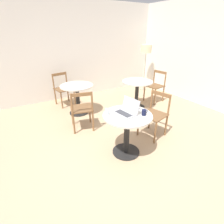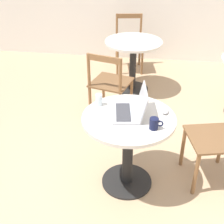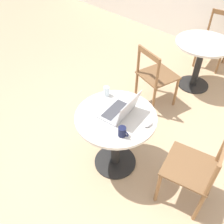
{
  "view_description": "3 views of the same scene",
  "coord_description": "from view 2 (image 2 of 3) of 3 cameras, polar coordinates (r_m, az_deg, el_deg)",
  "views": [
    {
      "loc": [
        -1.29,
        -1.93,
        1.96
      ],
      "look_at": [
        0.11,
        0.41,
        0.65
      ],
      "focal_mm": 28.0,
      "sensor_mm": 36.0,
      "label": 1
    },
    {
      "loc": [
        0.36,
        -2.12,
        2.12
      ],
      "look_at": [
        0.0,
        0.35,
        0.59
      ],
      "focal_mm": 50.0,
      "sensor_mm": 36.0,
      "label": 2
    },
    {
      "loc": [
        1.34,
        -1.2,
        2.37
      ],
      "look_at": [
        0.01,
        0.19,
        0.58
      ],
      "focal_mm": 40.0,
      "sensor_mm": 36.0,
      "label": 3
    }
  ],
  "objects": [
    {
      "name": "chair_far_back",
      "position": [
        5.15,
        3.16,
        12.61
      ],
      "size": [
        0.51,
        0.51,
        0.87
      ],
      "color": "brown",
      "rests_on": "ground_plane"
    },
    {
      "name": "chair_near_right",
      "position": [
        2.96,
        18.81,
        -4.65
      ],
      "size": [
        0.53,
        0.53,
        0.87
      ],
      "color": "brown",
      "rests_on": "ground_plane"
    },
    {
      "name": "mouse",
      "position": [
        2.67,
        9.68,
        0.2
      ],
      "size": [
        0.06,
        0.1,
        0.03
      ],
      "color": "#B7B7BC",
      "rests_on": "cafe_table_near"
    },
    {
      "name": "laptop",
      "position": [
        2.6,
        3.48,
        0.53
      ],
      "size": [
        0.32,
        0.38,
        0.23
      ],
      "color": "#B7B7BC",
      "rests_on": "cafe_table_near"
    },
    {
      "name": "chair_far_front",
      "position": [
        3.74,
        -0.41,
        5.07
      ],
      "size": [
        0.54,
        0.54,
        0.87
      ],
      "color": "brown",
      "rests_on": "ground_plane"
    },
    {
      "name": "cafe_table_far",
      "position": [
        4.4,
        3.89,
        10.41
      ],
      "size": [
        0.79,
        0.79,
        0.73
      ],
      "color": "black",
      "rests_on": "ground_plane"
    },
    {
      "name": "cafe_table_near",
      "position": [
        2.7,
        2.98,
        -4.43
      ],
      "size": [
        0.79,
        0.79,
        0.73
      ],
      "color": "black",
      "rests_on": "ground_plane"
    },
    {
      "name": "mug",
      "position": [
        2.44,
        7.75,
        -2.11
      ],
      "size": [
        0.11,
        0.07,
        0.09
      ],
      "color": "#141938",
      "rests_on": "cafe_table_near"
    },
    {
      "name": "drinking_glass",
      "position": [
        2.73,
        -2.41,
        2.25
      ],
      "size": [
        0.06,
        0.06,
        0.1
      ],
      "color": "silver",
      "rests_on": "cafe_table_near"
    },
    {
      "name": "ground_plane",
      "position": [
        3.02,
        -0.99,
        -12.99
      ],
      "size": [
        16.0,
        16.0,
        0.0
      ],
      "primitive_type": "plane",
      "color": "tan"
    }
  ]
}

